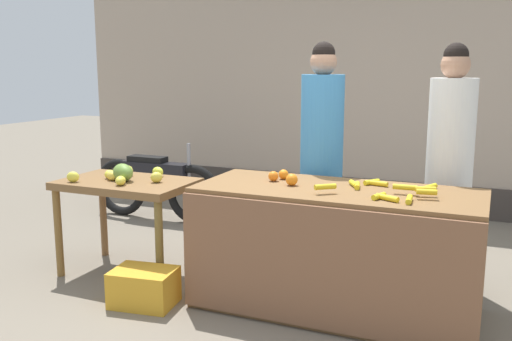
# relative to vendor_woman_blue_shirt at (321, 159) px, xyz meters

# --- Properties ---
(ground_plane) EXTENTS (24.00, 24.00, 0.00)m
(ground_plane) POSITION_rel_vendor_woman_blue_shirt_xyz_m (-0.12, -0.65, -0.94)
(ground_plane) COLOR #756B5B
(market_wall_back) EXTENTS (7.79, 0.23, 3.14)m
(market_wall_back) POSITION_rel_vendor_woman_blue_shirt_xyz_m (-0.12, 2.37, 0.59)
(market_wall_back) COLOR tan
(market_wall_back) RESTS_ON ground
(fruit_stall_counter) EXTENTS (1.92, 0.82, 0.86)m
(fruit_stall_counter) POSITION_rel_vendor_woman_blue_shirt_xyz_m (0.31, -0.66, -0.51)
(fruit_stall_counter) COLOR brown
(fruit_stall_counter) RESTS_ON ground
(side_table_wooden) EXTENTS (1.05, 0.66, 0.78)m
(side_table_wooden) POSITION_rel_vendor_woman_blue_shirt_xyz_m (-1.42, -0.65, -0.27)
(side_table_wooden) COLOR brown
(side_table_wooden) RESTS_ON ground
(banana_bunch_pile) EXTENTS (0.75, 0.58, 0.07)m
(banana_bunch_pile) POSITION_rel_vendor_woman_blue_shirt_xyz_m (0.64, -0.66, -0.05)
(banana_bunch_pile) COLOR gold
(banana_bunch_pile) RESTS_ON fruit_stall_counter
(orange_pile) EXTENTS (0.25, 0.26, 0.08)m
(orange_pile) POSITION_rel_vendor_woman_blue_shirt_xyz_m (-0.10, -0.60, -0.04)
(orange_pile) COLOR orange
(orange_pile) RESTS_ON fruit_stall_counter
(mango_papaya_pile) EXTENTS (0.73, 0.56, 0.14)m
(mango_papaya_pile) POSITION_rel_vendor_woman_blue_shirt_xyz_m (-1.44, -0.67, -0.11)
(mango_papaya_pile) COLOR yellow
(mango_papaya_pile) RESTS_ON side_table_wooden
(vendor_woman_blue_shirt) EXTENTS (0.34, 0.34, 1.87)m
(vendor_woman_blue_shirt) POSITION_rel_vendor_woman_blue_shirt_xyz_m (0.00, 0.00, 0.00)
(vendor_woman_blue_shirt) COLOR #33333D
(vendor_woman_blue_shirt) RESTS_ON ground
(vendor_woman_white_shirt) EXTENTS (0.34, 0.34, 1.85)m
(vendor_woman_white_shirt) POSITION_rel_vendor_woman_blue_shirt_xyz_m (0.97, 0.08, -0.01)
(vendor_woman_white_shirt) COLOR #33333D
(vendor_woman_white_shirt) RESTS_ON ground
(parked_motorcycle) EXTENTS (1.60, 0.18, 0.88)m
(parked_motorcycle) POSITION_rel_vendor_woman_blue_shirt_xyz_m (-2.15, 0.85, -0.54)
(parked_motorcycle) COLOR black
(parked_motorcycle) RESTS_ON ground
(produce_crate) EXTENTS (0.48, 0.38, 0.26)m
(produce_crate) POSITION_rel_vendor_woman_blue_shirt_xyz_m (-0.95, -1.13, -0.81)
(produce_crate) COLOR gold
(produce_crate) RESTS_ON ground
(produce_sack) EXTENTS (0.46, 0.43, 0.44)m
(produce_sack) POSITION_rel_vendor_woman_blue_shirt_xyz_m (-0.65, 0.25, -0.72)
(produce_sack) COLOR maroon
(produce_sack) RESTS_ON ground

